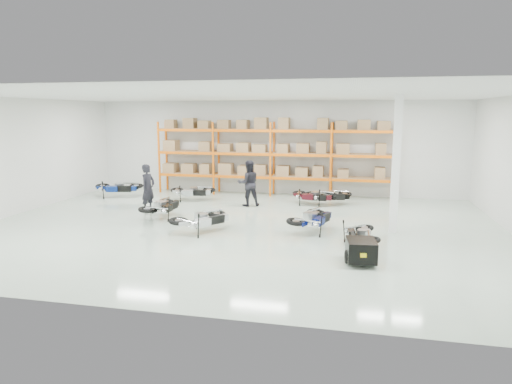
% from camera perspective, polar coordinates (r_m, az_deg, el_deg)
% --- Properties ---
extents(room, '(18.00, 18.00, 18.00)m').
position_cam_1_polar(room, '(15.52, -2.30, 3.65)').
color(room, '#B2C6B2').
rests_on(room, ground).
extents(pallet_rack, '(11.28, 0.98, 3.62)m').
position_cam_1_polar(pallet_rack, '(21.80, 2.03, 5.47)').
color(pallet_rack, orange).
rests_on(pallet_rack, ground).
extents(structural_column, '(0.25, 0.25, 4.50)m').
position_cam_1_polar(structural_column, '(15.57, 17.08, 3.24)').
color(structural_column, white).
rests_on(structural_column, ground).
extents(moto_blue_centre, '(1.50, 2.10, 1.23)m').
position_cam_1_polar(moto_blue_centre, '(15.29, 7.12, -2.86)').
color(moto_blue_centre, '#081152').
rests_on(moto_blue_centre, ground).
extents(moto_silver_left, '(1.84, 2.06, 1.21)m').
position_cam_1_polar(moto_silver_left, '(15.19, -6.74, -2.96)').
color(moto_silver_left, '#B8B9BF').
rests_on(moto_silver_left, ground).
extents(moto_black_far_left, '(1.01, 1.90, 1.20)m').
position_cam_1_polar(moto_black_far_left, '(17.54, -11.64, -1.39)').
color(moto_black_far_left, black).
rests_on(moto_black_far_left, ground).
extents(moto_touring_right, '(0.98, 1.71, 1.05)m').
position_cam_1_polar(moto_touring_right, '(13.84, 12.97, -4.74)').
color(moto_touring_right, black).
rests_on(moto_touring_right, ground).
extents(trailer, '(0.84, 1.58, 0.65)m').
position_cam_1_polar(trailer, '(12.33, 12.99, -7.11)').
color(trailer, black).
rests_on(trailer, ground).
extents(moto_back_a, '(2.10, 1.37, 1.25)m').
position_cam_1_polar(moto_back_a, '(22.42, -16.88, 0.88)').
color(moto_back_a, navy).
rests_on(moto_back_a, ground).
extents(moto_back_b, '(1.90, 1.23, 1.13)m').
position_cam_1_polar(moto_back_b, '(20.81, -7.95, 0.39)').
color(moto_back_b, '#ADB1B7').
rests_on(moto_back_b, ground).
extents(moto_back_c, '(1.90, 1.23, 1.13)m').
position_cam_1_polar(moto_back_c, '(19.86, 9.13, -0.10)').
color(moto_back_c, black).
rests_on(moto_back_c, ground).
extents(moto_back_d, '(1.85, 1.16, 1.12)m').
position_cam_1_polar(moto_back_d, '(19.75, 7.23, -0.13)').
color(moto_back_d, '#3E0C14').
rests_on(moto_back_d, ground).
extents(person_left, '(0.60, 0.79, 1.92)m').
position_cam_1_polar(person_left, '(18.65, -13.34, 0.45)').
color(person_left, black).
rests_on(person_left, ground).
extents(person_back, '(1.17, 1.06, 1.95)m').
position_cam_1_polar(person_back, '(19.37, -0.95, 1.10)').
color(person_back, black).
rests_on(person_back, ground).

